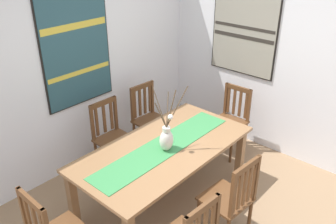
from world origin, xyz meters
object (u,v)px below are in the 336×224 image
object	(u,v)px
chair_4	(231,119)
chair_2	(231,198)
painting_on_back_wall	(76,51)
dining_table	(164,154)
chair_5	(149,118)
chair_3	(112,137)
centerpiece_vase	(167,138)
painting_on_side_wall	(244,31)

from	to	relation	value
chair_4	chair_2	bearing A→B (deg)	-147.22
chair_2	painting_on_back_wall	distance (m)	2.38
dining_table	chair_5	world-z (taller)	chair_5
dining_table	painting_on_back_wall	distance (m)	1.58
chair_3	chair_5	distance (m)	0.65
centerpiece_vase	chair_4	size ratio (longest dim) A/B	0.76
dining_table	chair_5	size ratio (longest dim) A/B	2.08
chair_4	centerpiece_vase	bearing A→B (deg)	-176.44
centerpiece_vase	painting_on_back_wall	distance (m)	1.51
chair_5	painting_on_side_wall	world-z (taller)	painting_on_side_wall
dining_table	chair_5	bearing A→B (deg)	52.53
centerpiece_vase	chair_2	bearing A→B (deg)	-87.44
chair_3	painting_on_side_wall	bearing A→B (deg)	-21.10
chair_4	painting_on_back_wall	distance (m)	2.18
dining_table	chair_3	world-z (taller)	chair_3
centerpiece_vase	chair_5	world-z (taller)	centerpiece_vase
dining_table	chair_4	distance (m)	1.38
painting_on_back_wall	dining_table	bearing A→B (deg)	-87.25
dining_table	centerpiece_vase	bearing A→B (deg)	-110.71
centerpiece_vase	dining_table	bearing A→B (deg)	69.29
painting_on_side_wall	chair_5	bearing A→B (deg)	148.96
painting_on_back_wall	centerpiece_vase	bearing A→B (deg)	-88.33
centerpiece_vase	painting_on_side_wall	xyz separation A→B (m)	(1.82, 0.25, 0.71)
chair_3	chair_4	bearing A→B (deg)	-32.13
centerpiece_vase	chair_3	bearing A→B (deg)	87.40
centerpiece_vase	chair_4	world-z (taller)	centerpiece_vase
chair_3	chair_5	size ratio (longest dim) A/B	0.99
chair_5	painting_on_side_wall	size ratio (longest dim) A/B	0.82
painting_on_back_wall	painting_on_side_wall	distance (m)	2.17
centerpiece_vase	chair_3	world-z (taller)	centerpiece_vase
centerpiece_vase	chair_2	distance (m)	0.87
chair_5	painting_on_side_wall	xyz separation A→B (m)	(1.13, -0.68, 1.08)
chair_2	painting_on_back_wall	xyz separation A→B (m)	(-0.08, 2.16, 1.01)
painting_on_back_wall	painting_on_side_wall	size ratio (longest dim) A/B	1.14
chair_5	dining_table	bearing A→B (deg)	-127.47
dining_table	chair_3	size ratio (longest dim) A/B	2.10
chair_2	dining_table	bearing A→B (deg)	90.84
chair_5	painting_on_side_wall	distance (m)	1.71
dining_table	painting_on_back_wall	size ratio (longest dim) A/B	1.50
centerpiece_vase	chair_3	xyz separation A→B (m)	(0.04, 0.94, -0.38)
chair_3	centerpiece_vase	bearing A→B (deg)	-92.60
chair_3	painting_on_side_wall	xyz separation A→B (m)	(1.78, -0.69, 1.09)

